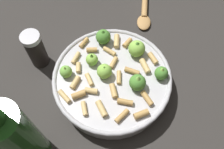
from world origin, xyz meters
TOP-DOWN VIEW (x-y plane):
  - ground_plane at (0.00, 0.00)m, footprint 2.40×2.40m
  - cooking_pan at (0.00, 0.00)m, footprint 0.26×0.26m
  - pepper_shaker at (-0.18, 0.02)m, footprint 0.04×0.04m
  - olive_oil_bottle at (-0.11, -0.18)m, footprint 0.07×0.07m
  - wooden_spoon at (0.02, 0.27)m, footprint 0.06×0.22m

SIDE VIEW (x-z plane):
  - ground_plane at x=0.00m, z-range 0.00..0.00m
  - wooden_spoon at x=0.02m, z-range 0.00..0.02m
  - cooking_pan at x=0.00m, z-range -0.01..0.07m
  - pepper_shaker at x=-0.18m, z-range 0.00..0.10m
  - olive_oil_bottle at x=-0.11m, z-range -0.02..0.23m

